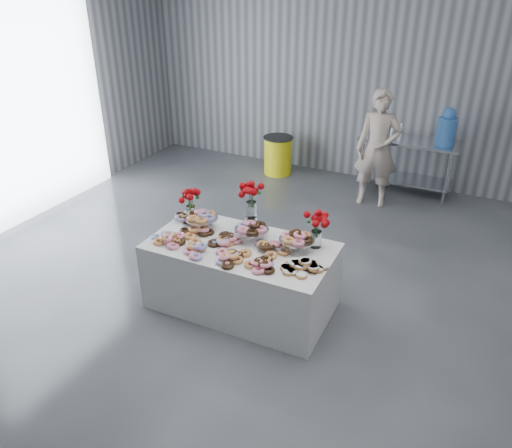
% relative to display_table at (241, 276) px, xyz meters
% --- Properties ---
extents(ground, '(9.00, 9.00, 0.00)m').
position_rel_display_table_xyz_m(ground, '(0.17, -0.30, -0.38)').
color(ground, '#33353A').
rests_on(ground, ground).
extents(room_walls, '(8.04, 9.04, 4.02)m').
position_rel_display_table_xyz_m(room_walls, '(-0.10, -0.23, 2.26)').
color(room_walls, gray).
rests_on(room_walls, ground).
extents(display_table, '(1.92, 1.03, 0.75)m').
position_rel_display_table_xyz_m(display_table, '(0.00, 0.00, 0.00)').
color(display_table, silver).
rests_on(display_table, ground).
extents(prep_table, '(1.50, 0.60, 0.90)m').
position_rel_display_table_xyz_m(prep_table, '(0.93, 3.80, 0.24)').
color(prep_table, silver).
rests_on(prep_table, ground).
extents(donut_mounds, '(1.82, 0.83, 0.09)m').
position_rel_display_table_xyz_m(donut_mounds, '(0.00, -0.05, 0.42)').
color(donut_mounds, '#D8924F').
rests_on(donut_mounds, display_table).
extents(cake_stand_left, '(0.36, 0.36, 0.17)m').
position_rel_display_table_xyz_m(cake_stand_left, '(-0.55, 0.14, 0.52)').
color(cake_stand_left, silver).
rests_on(cake_stand_left, display_table).
extents(cake_stand_mid, '(0.36, 0.36, 0.17)m').
position_rel_display_table_xyz_m(cake_stand_mid, '(0.05, 0.15, 0.52)').
color(cake_stand_mid, silver).
rests_on(cake_stand_mid, display_table).
extents(cake_stand_right, '(0.36, 0.36, 0.17)m').
position_rel_display_table_xyz_m(cake_stand_right, '(0.55, 0.16, 0.52)').
color(cake_stand_right, silver).
rests_on(cake_stand_right, display_table).
extents(danish_pile, '(0.48, 0.48, 0.11)m').
position_rel_display_table_xyz_m(danish_pile, '(0.75, -0.14, 0.43)').
color(danish_pile, silver).
rests_on(danish_pile, display_table).
extents(bouquet_left, '(0.26, 0.26, 0.42)m').
position_rel_display_table_xyz_m(bouquet_left, '(-0.75, 0.24, 0.67)').
color(bouquet_left, white).
rests_on(bouquet_left, display_table).
extents(bouquet_right, '(0.26, 0.26, 0.42)m').
position_rel_display_table_xyz_m(bouquet_right, '(0.70, 0.31, 0.67)').
color(bouquet_right, white).
rests_on(bouquet_right, display_table).
extents(bouquet_center, '(0.26, 0.26, 0.57)m').
position_rel_display_table_xyz_m(bouquet_center, '(-0.06, 0.35, 0.75)').
color(bouquet_center, silver).
rests_on(bouquet_center, display_table).
extents(water_jug, '(0.28, 0.28, 0.55)m').
position_rel_display_table_xyz_m(water_jug, '(1.43, 3.80, 0.77)').
color(water_jug, '#4389E4').
rests_on(water_jug, prep_table).
extents(drink_bottles, '(0.54, 0.08, 0.27)m').
position_rel_display_table_xyz_m(drink_bottles, '(0.61, 3.70, 0.66)').
color(drink_bottles, '#268C33').
rests_on(drink_bottles, prep_table).
extents(person, '(0.69, 0.51, 1.75)m').
position_rel_display_table_xyz_m(person, '(0.58, 3.21, 0.50)').
color(person, '#CC8C93').
rests_on(person, ground).
extents(trash_barrel, '(0.52, 0.52, 0.66)m').
position_rel_display_table_xyz_m(trash_barrel, '(-1.23, 3.68, -0.04)').
color(trash_barrel, yellow).
rests_on(trash_barrel, ground).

